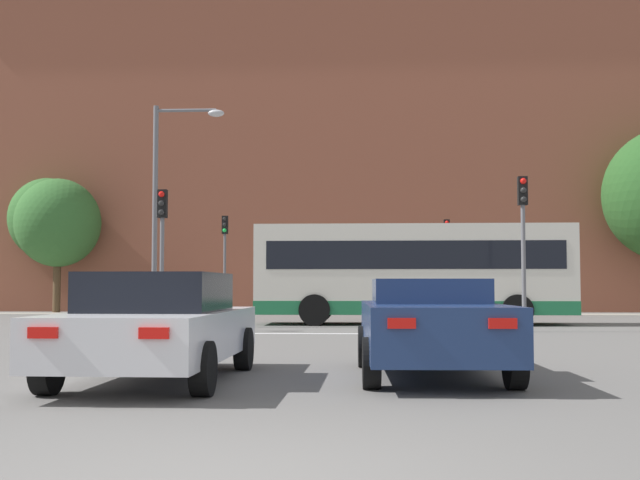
{
  "coord_description": "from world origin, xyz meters",
  "views": [
    {
      "loc": [
        0.88,
        -5.12,
        1.28
      ],
      "look_at": [
        -0.62,
        23.69,
        2.92
      ],
      "focal_mm": 45.0,
      "sensor_mm": 36.0,
      "label": 1
    }
  ],
  "objects_px": {
    "car_roadster_right": "(431,326)",
    "traffic_light_near_right": "(523,227)",
    "bus_crossing_lead": "(413,271)",
    "traffic_light_far_left": "(225,248)",
    "traffic_light_near_left": "(162,235)",
    "car_saloon_left": "(158,325)",
    "traffic_light_far_right": "(447,250)",
    "street_lamp_junction": "(168,190)",
    "pedestrian_waiting": "(496,292)"
  },
  "relations": [
    {
      "from": "traffic_light_near_left",
      "to": "street_lamp_junction",
      "type": "xyz_separation_m",
      "value": [
        -0.35,
        2.03,
        1.53
      ]
    },
    {
      "from": "car_roadster_right",
      "to": "bus_crossing_lead",
      "type": "distance_m",
      "value": 15.29
    },
    {
      "from": "traffic_light_far_left",
      "to": "bus_crossing_lead",
      "type": "bearing_deg",
      "value": -47.58
    },
    {
      "from": "car_roadster_right",
      "to": "car_saloon_left",
      "type": "bearing_deg",
      "value": -171.01
    },
    {
      "from": "bus_crossing_lead",
      "to": "pedestrian_waiting",
      "type": "relative_size",
      "value": 6.1
    },
    {
      "from": "traffic_light_near_left",
      "to": "pedestrian_waiting",
      "type": "relative_size",
      "value": 2.37
    },
    {
      "from": "traffic_light_far_left",
      "to": "street_lamp_junction",
      "type": "height_order",
      "value": "street_lamp_junction"
    },
    {
      "from": "traffic_light_far_left",
      "to": "street_lamp_junction",
      "type": "xyz_separation_m",
      "value": [
        0.06,
        -10.74,
        1.3
      ]
    },
    {
      "from": "street_lamp_junction",
      "to": "pedestrian_waiting",
      "type": "bearing_deg",
      "value": 44.35
    },
    {
      "from": "car_saloon_left",
      "to": "street_lamp_junction",
      "type": "distance_m",
      "value": 14.43
    },
    {
      "from": "bus_crossing_lead",
      "to": "traffic_light_near_right",
      "type": "distance_m",
      "value": 5.13
    },
    {
      "from": "traffic_light_far_right",
      "to": "traffic_light_far_left",
      "type": "height_order",
      "value": "traffic_light_far_left"
    },
    {
      "from": "car_saloon_left",
      "to": "car_roadster_right",
      "type": "relative_size",
      "value": 1.09
    },
    {
      "from": "street_lamp_junction",
      "to": "pedestrian_waiting",
      "type": "xyz_separation_m",
      "value": [
        11.9,
        11.63,
        -3.23
      ]
    },
    {
      "from": "street_lamp_junction",
      "to": "pedestrian_waiting",
      "type": "height_order",
      "value": "street_lamp_junction"
    },
    {
      "from": "traffic_light_far_right",
      "to": "traffic_light_far_left",
      "type": "relative_size",
      "value": 0.97
    },
    {
      "from": "car_roadster_right",
      "to": "traffic_light_near_right",
      "type": "bearing_deg",
      "value": 71.02
    },
    {
      "from": "car_saloon_left",
      "to": "traffic_light_near_left",
      "type": "height_order",
      "value": "traffic_light_near_left"
    },
    {
      "from": "traffic_light_near_right",
      "to": "traffic_light_far_left",
      "type": "bearing_deg",
      "value": 129.9
    },
    {
      "from": "bus_crossing_lead",
      "to": "traffic_light_near_left",
      "type": "distance_m",
      "value": 8.54
    },
    {
      "from": "traffic_light_far_right",
      "to": "traffic_light_near_left",
      "type": "bearing_deg",
      "value": -124.93
    },
    {
      "from": "traffic_light_near_right",
      "to": "traffic_light_far_right",
      "type": "distance_m",
      "value": 13.28
    },
    {
      "from": "car_roadster_right",
      "to": "pedestrian_waiting",
      "type": "height_order",
      "value": "pedestrian_waiting"
    },
    {
      "from": "traffic_light_near_left",
      "to": "pedestrian_waiting",
      "type": "bearing_deg",
      "value": 49.8
    },
    {
      "from": "traffic_light_near_left",
      "to": "traffic_light_far_left",
      "type": "relative_size",
      "value": 0.91
    },
    {
      "from": "traffic_light_near_left",
      "to": "traffic_light_far_left",
      "type": "distance_m",
      "value": 12.78
    },
    {
      "from": "traffic_light_near_right",
      "to": "street_lamp_junction",
      "type": "height_order",
      "value": "street_lamp_junction"
    },
    {
      "from": "car_saloon_left",
      "to": "traffic_light_far_right",
      "type": "bearing_deg",
      "value": 76.22
    },
    {
      "from": "traffic_light_far_left",
      "to": "street_lamp_junction",
      "type": "bearing_deg",
      "value": -89.65
    },
    {
      "from": "traffic_light_near_right",
      "to": "traffic_light_near_left",
      "type": "distance_m",
      "value": 10.11
    },
    {
      "from": "bus_crossing_lead",
      "to": "street_lamp_junction",
      "type": "distance_m",
      "value": 8.36
    },
    {
      "from": "bus_crossing_lead",
      "to": "traffic_light_near_right",
      "type": "height_order",
      "value": "traffic_light_near_right"
    },
    {
      "from": "car_saloon_left",
      "to": "traffic_light_near_right",
      "type": "xyz_separation_m",
      "value": [
        7.21,
        11.78,
        2.15
      ]
    },
    {
      "from": "traffic_light_near_right",
      "to": "traffic_light_far_right",
      "type": "xyz_separation_m",
      "value": [
        -0.71,
        13.26,
        -0.07
      ]
    },
    {
      "from": "car_roadster_right",
      "to": "street_lamp_junction",
      "type": "relative_size",
      "value": 0.64
    },
    {
      "from": "car_roadster_right",
      "to": "bus_crossing_lead",
      "type": "bearing_deg",
      "value": 85.93
    },
    {
      "from": "car_roadster_right",
      "to": "pedestrian_waiting",
      "type": "distance_m",
      "value": 25.07
    },
    {
      "from": "traffic_light_near_left",
      "to": "traffic_light_far_right",
      "type": "xyz_separation_m",
      "value": [
        9.4,
        13.45,
        0.14
      ]
    },
    {
      "from": "traffic_light_far_right",
      "to": "car_saloon_left",
      "type": "bearing_deg",
      "value": -104.57
    },
    {
      "from": "traffic_light_near_right",
      "to": "pedestrian_waiting",
      "type": "distance_m",
      "value": 13.69
    },
    {
      "from": "traffic_light_near_left",
      "to": "bus_crossing_lead",
      "type": "bearing_deg",
      "value": 30.7
    },
    {
      "from": "traffic_light_near_left",
      "to": "car_saloon_left",
      "type": "bearing_deg",
      "value": -75.99
    },
    {
      "from": "traffic_light_far_right",
      "to": "street_lamp_junction",
      "type": "distance_m",
      "value": 15.08
    },
    {
      "from": "bus_crossing_lead",
      "to": "traffic_light_far_left",
      "type": "distance_m",
      "value": 11.49
    },
    {
      "from": "car_roadster_right",
      "to": "traffic_light_far_right",
      "type": "height_order",
      "value": "traffic_light_far_right"
    },
    {
      "from": "traffic_light_near_right",
      "to": "traffic_light_far_right",
      "type": "relative_size",
      "value": 1.03
    },
    {
      "from": "street_lamp_junction",
      "to": "pedestrian_waiting",
      "type": "distance_m",
      "value": 16.95
    },
    {
      "from": "car_roadster_right",
      "to": "traffic_light_far_left",
      "type": "distance_m",
      "value": 24.79
    },
    {
      "from": "bus_crossing_lead",
      "to": "traffic_light_far_left",
      "type": "relative_size",
      "value": 2.36
    },
    {
      "from": "traffic_light_far_right",
      "to": "car_roadster_right",
      "type": "bearing_deg",
      "value": -96.58
    }
  ]
}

